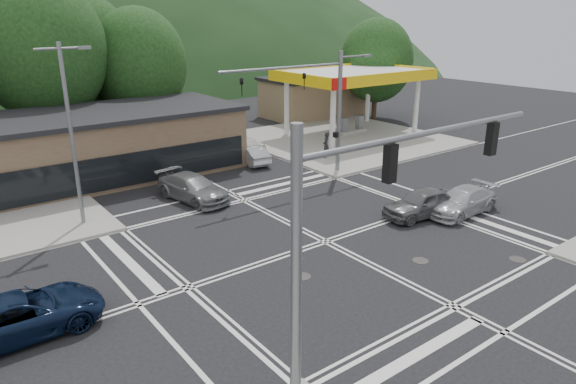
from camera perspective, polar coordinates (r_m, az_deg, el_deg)
ground at (r=24.43m, az=4.20°, el=-5.52°), size 120.00×120.00×0.00m
sidewalk_ne at (r=44.57m, az=6.07°, el=5.92°), size 16.00×16.00×0.15m
gas_station_canopy at (r=45.79m, az=7.29°, el=12.53°), size 12.32×8.34×5.75m
convenience_store at (r=54.84m, az=2.81°, el=10.41°), size 10.00×6.00×3.80m
commercial_row at (r=35.22m, az=-25.02°, el=3.90°), size 24.00×8.00×4.00m
tree_n_b at (r=41.59m, az=-25.68°, el=14.04°), size 9.00×9.00×12.98m
tree_n_c at (r=43.70m, az=-16.28°, el=13.55°), size 7.60×7.60×10.87m
tree_n_e at (r=46.48m, az=-21.76°, el=14.08°), size 8.40×8.40×11.98m
tree_ne at (r=53.49m, az=9.82°, el=14.20°), size 7.20×7.20×9.99m
streetlight_nw at (r=26.85m, az=-22.91°, el=6.64°), size 2.50×0.25×9.00m
signal_mast_ne at (r=33.35m, az=4.14°, el=10.28°), size 11.65×0.30×8.00m
signal_mast_sw at (r=12.89m, az=7.30°, el=-4.06°), size 9.14×0.28×8.00m
car_blue_west at (r=19.59m, az=-27.52°, el=-12.03°), size 5.31×2.49×1.47m
car_grey_center at (r=27.98m, az=14.64°, el=-1.18°), size 4.61×2.35×1.50m
car_silver_east at (r=29.08m, az=18.78°, el=-0.96°), size 4.80×2.07×1.38m
car_queue_a at (r=37.07m, az=-4.08°, el=4.20°), size 2.01×4.13×1.30m
car_queue_b at (r=39.35m, az=-5.32°, el=5.18°), size 2.47×4.62×1.50m
car_northbound at (r=29.99m, az=-10.54°, el=0.46°), size 2.91×5.36×1.47m
pedestrian at (r=37.94m, az=4.25°, el=5.22°), size 0.82×0.76×1.88m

